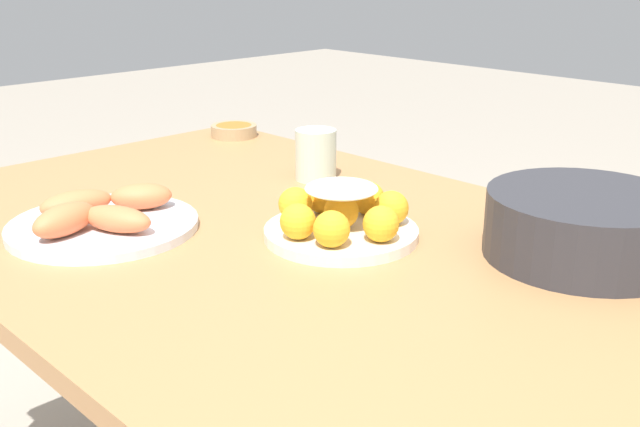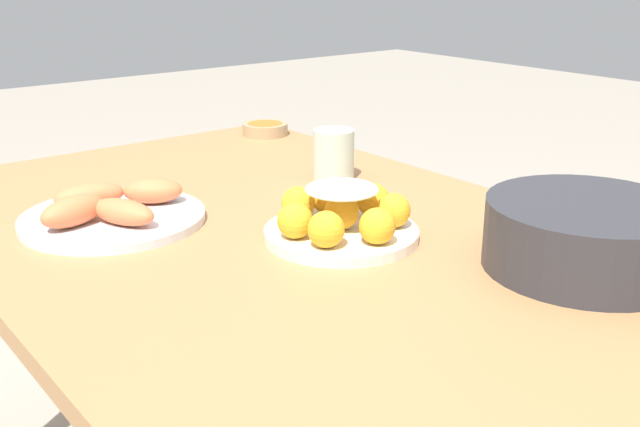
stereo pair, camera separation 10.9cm
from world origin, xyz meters
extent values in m
cylinder|color=#A87547|center=(-0.66, 0.38, 0.34)|extent=(0.06, 0.06, 0.67)
cube|color=#A87547|center=(0.00, 0.00, 0.69)|extent=(1.42, 0.85, 0.03)
cylinder|color=silver|center=(0.04, 0.05, 0.71)|extent=(0.23, 0.23, 0.02)
sphere|color=#F4A823|center=(0.11, 0.05, 0.75)|extent=(0.05, 0.05, 0.05)
sphere|color=#F4A823|center=(0.08, 0.12, 0.75)|extent=(0.05, 0.05, 0.05)
sphere|color=#F4A823|center=(0.02, 0.13, 0.75)|extent=(0.05, 0.05, 0.05)
sphere|color=#F4A823|center=(-0.03, 0.08, 0.75)|extent=(0.05, 0.05, 0.05)
sphere|color=#F4A823|center=(-0.04, 0.03, 0.75)|extent=(0.05, 0.05, 0.05)
sphere|color=#F4A823|center=(0.03, -0.03, 0.75)|extent=(0.05, 0.05, 0.05)
sphere|color=#F4A823|center=(0.08, -0.01, 0.75)|extent=(0.05, 0.05, 0.05)
ellipsoid|color=white|center=(0.04, 0.05, 0.78)|extent=(0.11, 0.11, 0.02)
sphere|color=#F4A823|center=(0.04, 0.05, 0.75)|extent=(0.05, 0.05, 0.05)
cylinder|color=#2D2D33|center=(0.32, 0.24, 0.75)|extent=(0.27, 0.27, 0.09)
cylinder|color=brown|center=(0.32, 0.24, 0.79)|extent=(0.22, 0.22, 0.01)
cylinder|color=tan|center=(-0.60, 0.35, 0.72)|extent=(0.11, 0.11, 0.03)
cylinder|color=#B26623|center=(-0.60, 0.35, 0.73)|extent=(0.08, 0.08, 0.01)
cylinder|color=silver|center=(-0.24, -0.18, 0.71)|extent=(0.29, 0.29, 0.01)
ellipsoid|color=#E57042|center=(-0.19, -0.19, 0.74)|extent=(0.12, 0.09, 0.04)
ellipsoid|color=#E57042|center=(-0.25, -0.11, 0.74)|extent=(0.10, 0.11, 0.04)
ellipsoid|color=#E57042|center=(-0.29, -0.20, 0.74)|extent=(0.07, 0.12, 0.04)
ellipsoid|color=#E57042|center=(-0.23, -0.25, 0.74)|extent=(0.08, 0.12, 0.05)
cylinder|color=beige|center=(-0.21, 0.24, 0.75)|extent=(0.08, 0.08, 0.09)
camera|label=1|loc=(0.76, -0.70, 1.10)|focal=42.00mm
camera|label=2|loc=(0.83, -0.62, 1.10)|focal=42.00mm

